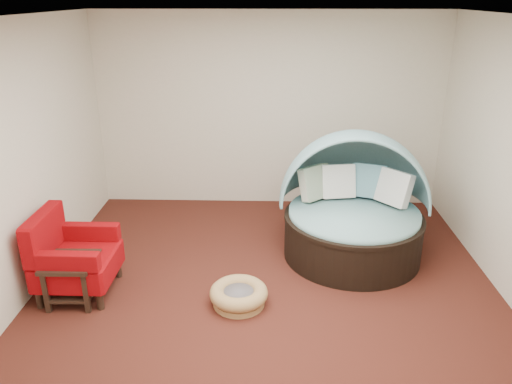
{
  "coord_description": "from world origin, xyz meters",
  "views": [
    {
      "loc": [
        0.02,
        -4.63,
        2.99
      ],
      "look_at": [
        -0.14,
        0.6,
        0.9
      ],
      "focal_mm": 35.0,
      "sensor_mm": 36.0,
      "label": 1
    }
  ],
  "objects_px": {
    "side_table": "(72,275)",
    "pet_basket": "(239,295)",
    "red_armchair": "(71,257)",
    "canopy_daybed": "(354,200)"
  },
  "relations": [
    {
      "from": "side_table",
      "to": "pet_basket",
      "type": "bearing_deg",
      "value": -0.37
    },
    {
      "from": "red_armchair",
      "to": "side_table",
      "type": "xyz_separation_m",
      "value": [
        0.06,
        -0.18,
        -0.11
      ]
    },
    {
      "from": "canopy_daybed",
      "to": "pet_basket",
      "type": "relative_size",
      "value": 2.56
    },
    {
      "from": "pet_basket",
      "to": "canopy_daybed",
      "type": "bearing_deg",
      "value": 41.66
    },
    {
      "from": "pet_basket",
      "to": "side_table",
      "type": "bearing_deg",
      "value": 179.63
    },
    {
      "from": "canopy_daybed",
      "to": "red_armchair",
      "type": "bearing_deg",
      "value": -157.16
    },
    {
      "from": "canopy_daybed",
      "to": "pet_basket",
      "type": "height_order",
      "value": "canopy_daybed"
    },
    {
      "from": "pet_basket",
      "to": "side_table",
      "type": "relative_size",
      "value": 1.44
    },
    {
      "from": "red_armchair",
      "to": "pet_basket",
      "type": "bearing_deg",
      "value": -5.72
    },
    {
      "from": "canopy_daybed",
      "to": "side_table",
      "type": "xyz_separation_m",
      "value": [
        -3.03,
        -1.16,
        -0.39
      ]
    }
  ]
}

